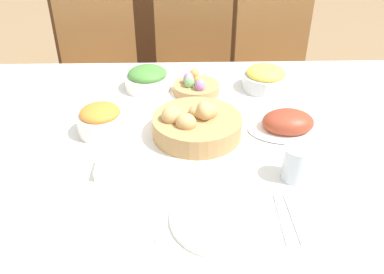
# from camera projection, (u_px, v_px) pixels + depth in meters

# --- Properties ---
(dining_table) EXTENTS (1.85, 1.19, 0.74)m
(dining_table) POSITION_uv_depth(u_px,v_px,m) (188.00, 215.00, 1.54)
(dining_table) COLOR silver
(dining_table) RESTS_ON ground
(chair_far_center) EXTENTS (0.45, 0.45, 0.92)m
(chair_far_center) POSITION_uv_depth(u_px,v_px,m) (192.00, 80.00, 2.25)
(chair_far_center) COLOR olive
(chair_far_center) RESTS_ON ground
(chair_far_right) EXTENTS (0.46, 0.46, 0.92)m
(chair_far_right) POSITION_uv_depth(u_px,v_px,m) (275.00, 79.00, 2.26)
(chair_far_right) COLOR olive
(chair_far_right) RESTS_ON ground
(chair_far_left) EXTENTS (0.44, 0.44, 0.92)m
(chair_far_left) POSITION_uv_depth(u_px,v_px,m) (99.00, 81.00, 2.24)
(chair_far_left) COLOR olive
(chair_far_left) RESTS_ON ground
(sideboard) EXTENTS (1.47, 0.44, 0.88)m
(sideboard) POSITION_uv_depth(u_px,v_px,m) (170.00, 45.00, 2.88)
(sideboard) COLOR #4C2D19
(sideboard) RESTS_ON ground
(bread_basket) EXTENTS (0.29, 0.29, 0.12)m
(bread_basket) POSITION_uv_depth(u_px,v_px,m) (196.00, 124.00, 1.30)
(bread_basket) COLOR #AD8451
(bread_basket) RESTS_ON dining_table
(egg_basket) EXTENTS (0.18, 0.18, 0.08)m
(egg_basket) POSITION_uv_depth(u_px,v_px,m) (196.00, 86.00, 1.57)
(egg_basket) COLOR #AD8451
(egg_basket) RESTS_ON dining_table
(ham_platter) EXTENTS (0.26, 0.18, 0.08)m
(ham_platter) POSITION_uv_depth(u_px,v_px,m) (288.00, 124.00, 1.34)
(ham_platter) COLOR white
(ham_platter) RESTS_ON dining_table
(green_salad_bowl) EXTENTS (0.18, 0.18, 0.09)m
(green_salad_bowl) POSITION_uv_depth(u_px,v_px,m) (148.00, 79.00, 1.59)
(green_salad_bowl) COLOR white
(green_salad_bowl) RESTS_ON dining_table
(pineapple_bowl) EXTENTS (0.18, 0.18, 0.09)m
(pineapple_bowl) POSITION_uv_depth(u_px,v_px,m) (265.00, 78.00, 1.59)
(pineapple_bowl) COLOR silver
(pineapple_bowl) RESTS_ON dining_table
(carrot_bowl) EXTENTS (0.15, 0.15, 0.10)m
(carrot_bowl) POSITION_uv_depth(u_px,v_px,m) (101.00, 120.00, 1.31)
(carrot_bowl) COLOR white
(carrot_bowl) RESTS_ON dining_table
(dinner_plate) EXTENTS (0.25, 0.25, 0.01)m
(dinner_plate) POSITION_uv_depth(u_px,v_px,m) (221.00, 219.00, 1.00)
(dinner_plate) COLOR white
(dinner_plate) RESTS_ON dining_table
(fork) EXTENTS (0.01, 0.18, 0.00)m
(fork) POSITION_uv_depth(u_px,v_px,m) (159.00, 221.00, 0.99)
(fork) COLOR silver
(fork) RESTS_ON dining_table
(knife) EXTENTS (0.01, 0.18, 0.00)m
(knife) POSITION_uv_depth(u_px,v_px,m) (282.00, 218.00, 1.00)
(knife) COLOR silver
(knife) RESTS_ON dining_table
(spoon) EXTENTS (0.01, 0.18, 0.00)m
(spoon) POSITION_uv_depth(u_px,v_px,m) (294.00, 218.00, 1.00)
(spoon) COLOR silver
(spoon) RESTS_ON dining_table
(drinking_cup) EXTENTS (0.08, 0.08, 0.10)m
(drinking_cup) POSITION_uv_depth(u_px,v_px,m) (297.00, 163.00, 1.11)
(drinking_cup) COLOR silver
(drinking_cup) RESTS_ON dining_table
(butter_dish) EXTENTS (0.14, 0.09, 0.03)m
(butter_dish) POSITION_uv_depth(u_px,v_px,m) (121.00, 168.00, 1.15)
(butter_dish) COLOR white
(butter_dish) RESTS_ON dining_table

